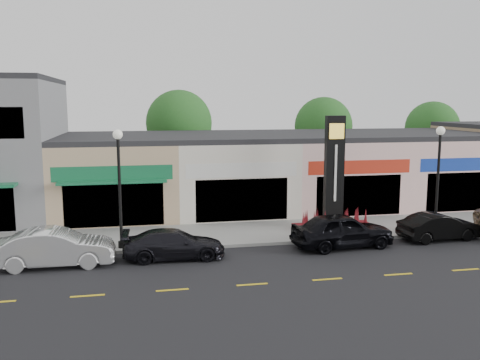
{
  "coord_description": "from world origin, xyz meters",
  "views": [
    {
      "loc": [
        -6.95,
        -20.95,
        6.81
      ],
      "look_at": [
        -2.11,
        4.0,
        2.93
      ],
      "focal_mm": 38.0,
      "sensor_mm": 36.0,
      "label": 1
    }
  ],
  "objects_px": {
    "pylon_sign": "(334,189)",
    "car_black_sedan": "(342,230)",
    "lamp_west_near": "(119,177)",
    "car_dark_sedan": "(174,244)",
    "car_black_conv": "(439,227)",
    "car_white_van": "(56,248)",
    "lamp_east_near": "(438,168)"
  },
  "relations": [
    {
      "from": "pylon_sign",
      "to": "car_dark_sedan",
      "type": "xyz_separation_m",
      "value": [
        -8.68,
        -3.33,
        -1.63
      ]
    },
    {
      "from": "pylon_sign",
      "to": "car_black_conv",
      "type": "xyz_separation_m",
      "value": [
        4.55,
        -2.78,
        -1.6
      ]
    },
    {
      "from": "pylon_sign",
      "to": "car_white_van",
      "type": "xyz_separation_m",
      "value": [
        -13.63,
        -3.47,
        -1.48
      ]
    },
    {
      "from": "lamp_west_near",
      "to": "pylon_sign",
      "type": "xyz_separation_m",
      "value": [
        11.0,
        1.7,
        -1.2
      ]
    },
    {
      "from": "car_dark_sedan",
      "to": "car_black_conv",
      "type": "bearing_deg",
      "value": -85.84
    },
    {
      "from": "car_white_van",
      "to": "car_dark_sedan",
      "type": "height_order",
      "value": "car_white_van"
    },
    {
      "from": "car_black_sedan",
      "to": "lamp_west_near",
      "type": "bearing_deg",
      "value": 76.8
    },
    {
      "from": "pylon_sign",
      "to": "car_white_van",
      "type": "bearing_deg",
      "value": -165.73
    },
    {
      "from": "car_dark_sedan",
      "to": "car_black_sedan",
      "type": "height_order",
      "value": "car_black_sedan"
    },
    {
      "from": "lamp_west_near",
      "to": "car_dark_sedan",
      "type": "xyz_separation_m",
      "value": [
        2.32,
        -1.63,
        -2.83
      ]
    },
    {
      "from": "lamp_west_near",
      "to": "lamp_east_near",
      "type": "distance_m",
      "value": 16.0
    },
    {
      "from": "lamp_west_near",
      "to": "car_dark_sedan",
      "type": "relative_size",
      "value": 1.23
    },
    {
      "from": "lamp_west_near",
      "to": "car_dark_sedan",
      "type": "bearing_deg",
      "value": -35.14
    },
    {
      "from": "lamp_west_near",
      "to": "car_dark_sedan",
      "type": "height_order",
      "value": "lamp_west_near"
    },
    {
      "from": "lamp_west_near",
      "to": "car_black_conv",
      "type": "relative_size",
      "value": 1.33
    },
    {
      "from": "lamp_west_near",
      "to": "car_black_conv",
      "type": "bearing_deg",
      "value": -3.97
    },
    {
      "from": "car_black_conv",
      "to": "car_white_van",
      "type": "bearing_deg",
      "value": 86.54
    },
    {
      "from": "car_white_van",
      "to": "car_black_conv",
      "type": "xyz_separation_m",
      "value": [
        18.17,
        0.69,
        -0.12
      ]
    },
    {
      "from": "car_dark_sedan",
      "to": "car_white_van",
      "type": "bearing_deg",
      "value": 93.38
    },
    {
      "from": "pylon_sign",
      "to": "car_white_van",
      "type": "relative_size",
      "value": 1.24
    },
    {
      "from": "pylon_sign",
      "to": "car_dark_sedan",
      "type": "distance_m",
      "value": 9.44
    },
    {
      "from": "pylon_sign",
      "to": "car_black_sedan",
      "type": "bearing_deg",
      "value": -103.28
    },
    {
      "from": "lamp_east_near",
      "to": "car_dark_sedan",
      "type": "height_order",
      "value": "lamp_east_near"
    },
    {
      "from": "car_black_conv",
      "to": "pylon_sign",
      "type": "bearing_deg",
      "value": 52.96
    },
    {
      "from": "car_black_sedan",
      "to": "car_black_conv",
      "type": "distance_m",
      "value": 5.29
    },
    {
      "from": "car_dark_sedan",
      "to": "car_black_sedan",
      "type": "bearing_deg",
      "value": -86.55
    },
    {
      "from": "lamp_west_near",
      "to": "car_black_conv",
      "type": "distance_m",
      "value": 15.83
    },
    {
      "from": "lamp_east_near",
      "to": "car_black_conv",
      "type": "bearing_deg",
      "value": -112.8
    },
    {
      "from": "lamp_east_near",
      "to": "car_dark_sedan",
      "type": "bearing_deg",
      "value": -173.21
    },
    {
      "from": "car_white_van",
      "to": "lamp_west_near",
      "type": "bearing_deg",
      "value": -56.3
    },
    {
      "from": "car_dark_sedan",
      "to": "lamp_west_near",
      "type": "bearing_deg",
      "value": 56.63
    },
    {
      "from": "lamp_west_near",
      "to": "pylon_sign",
      "type": "bearing_deg",
      "value": 8.77
    }
  ]
}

